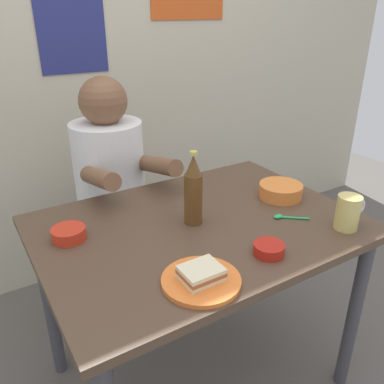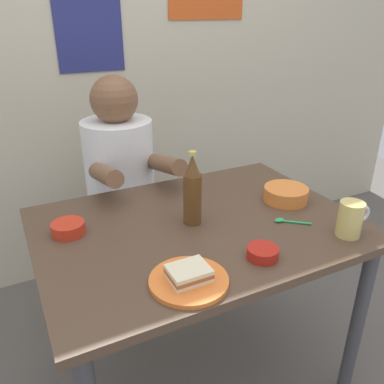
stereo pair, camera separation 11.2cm
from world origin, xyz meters
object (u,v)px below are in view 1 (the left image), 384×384
Objects in this scene: stool at (116,244)px; sauce_bowl_chili at (69,233)px; sandwich at (201,273)px; beer_bottle at (193,191)px; dining_table at (199,246)px; beer_mug at (348,212)px; plate_orange at (201,281)px; person_seated at (110,167)px.

sauce_bowl_chili is (-0.33, -0.50, 0.41)m from stool.
beer_bottle reaches higher than sandwich.
sauce_bowl_chili reaches higher than dining_table.
beer_mug reaches higher than sauce_bowl_chili.
beer_bottle reaches higher than beer_mug.
beer_mug is (0.50, -0.92, 0.45)m from stool.
plate_orange is at bearing -90.00° from sandwich.
person_seated is 0.59m from sauce_bowl_chili.
beer_mug is (0.50, -0.91, 0.03)m from person_seated.
sandwich is at bearing 179.16° from beer_mug.
person_seated reaches higher than stool.
dining_table is at bearing -17.69° from sauce_bowl_chili.
beer_bottle reaches higher than sauce_bowl_chili.
beer_bottle is 0.43m from sauce_bowl_chili.
plate_orange is 0.59m from beer_mug.
stool is 3.57× the size of beer_mug.
person_seated reaches higher than sauce_bowl_chili.
beer_mug is at bearing -61.70° from stool.
beer_mug is (0.58, -0.01, 0.05)m from plate_orange.
plate_orange is 2.00× the size of sauce_bowl_chili.
plate_orange is 0.02m from sandwich.
dining_table is 0.35m from plate_orange.
sandwich is 1.00× the size of sauce_bowl_chili.
sauce_bowl_chili is (-0.24, 0.42, -0.01)m from sandwich.
stool is 0.63× the size of person_seated.
person_seated is at bearing 118.60° from beer_mug.
sandwich is 0.48m from sauce_bowl_chili.
beer_bottle reaches higher than dining_table.
sandwich is at bearing -59.93° from sauce_bowl_chili.
beer_mug is 0.53m from beer_bottle.
plate_orange is 2.00× the size of sandwich.
dining_table reaches higher than stool.
sauce_bowl_chili is at bearing -124.14° from person_seated.
beer_bottle is (-0.02, 0.02, 0.21)m from dining_table.
sandwich is 0.58m from beer_mug.
beer_mug is 0.48× the size of beer_bottle.
beer_bottle is (0.16, 0.30, 0.09)m from sandwich.
stool is at bearing 56.47° from sauce_bowl_chili.
plate_orange is at bearing 179.16° from beer_mug.
dining_table is at bearing 144.34° from beer_mug.
dining_table is 0.21m from beer_bottle.
stool is at bearing 84.51° from plate_orange.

